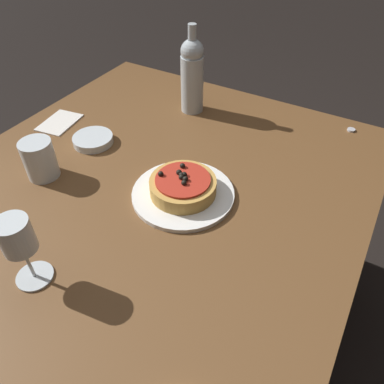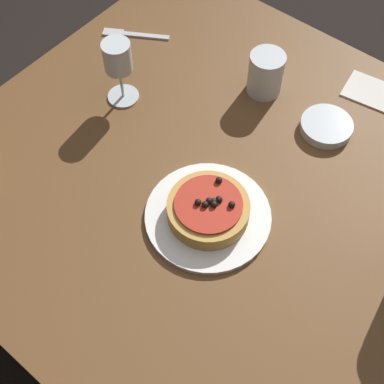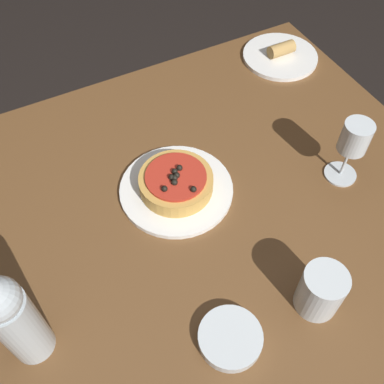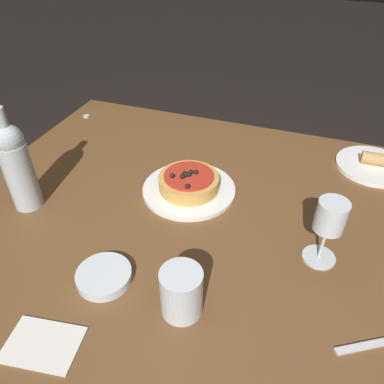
{
  "view_description": "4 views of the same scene",
  "coord_description": "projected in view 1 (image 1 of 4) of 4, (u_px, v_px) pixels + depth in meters",
  "views": [
    {
      "loc": [
        0.58,
        0.47,
        1.37
      ],
      "look_at": [
        0.03,
        0.15,
        0.79
      ],
      "focal_mm": 35.0,
      "sensor_mm": 36.0,
      "label": 1
    },
    {
      "loc": [
        -0.34,
        0.55,
        1.68
      ],
      "look_at": [
        0.01,
        0.11,
        0.81
      ],
      "focal_mm": 50.0,
      "sensor_mm": 36.0,
      "label": 2
    },
    {
      "loc": [
        -0.27,
        -0.47,
        1.55
      ],
      "look_at": [
        0.0,
        0.06,
        0.75
      ],
      "focal_mm": 42.0,
      "sensor_mm": 36.0,
      "label": 3
    },
    {
      "loc": [
        0.27,
        -0.69,
        1.37
      ],
      "look_at": [
        0.01,
        0.06,
        0.75
      ],
      "focal_mm": 35.0,
      "sensor_mm": 36.0,
      "label": 4
    }
  ],
  "objects": [
    {
      "name": "dining_table",
      "position": [
        151.0,
        208.0,
        1.04
      ],
      "size": [
        1.22,
        1.08,
        0.72
      ],
      "color": "brown",
      "rests_on": "ground_plane"
    },
    {
      "name": "paper_napkin",
      "position": [
        59.0,
        122.0,
        1.21
      ],
      "size": [
        0.15,
        0.12,
        0.0
      ],
      "color": "silver",
      "rests_on": "dining_table"
    },
    {
      "name": "water_cup",
      "position": [
        40.0,
        159.0,
        0.98
      ],
      "size": [
        0.08,
        0.08,
        0.11
      ],
      "color": "silver",
      "rests_on": "dining_table"
    },
    {
      "name": "ground_plane",
      "position": [
        163.0,
        324.0,
        1.47
      ],
      "size": [
        14.0,
        14.0,
        0.0
      ],
      "primitive_type": "plane",
      "color": "black"
    },
    {
      "name": "pizza",
      "position": [
        183.0,
        185.0,
        0.94
      ],
      "size": [
        0.17,
        0.17,
        0.06
      ],
      "color": "gold",
      "rests_on": "dinner_plate"
    },
    {
      "name": "bottle_cap",
      "position": [
        351.0,
        130.0,
        1.18
      ],
      "size": [
        0.02,
        0.02,
        0.01
      ],
      "color": "#B7B7BC",
      "rests_on": "dining_table"
    },
    {
      "name": "wine_bottle",
      "position": [
        192.0,
        74.0,
        1.19
      ],
      "size": [
        0.07,
        0.07,
        0.28
      ],
      "color": "#B2BCC1",
      "rests_on": "dining_table"
    },
    {
      "name": "dinner_plate",
      "position": [
        183.0,
        194.0,
        0.95
      ],
      "size": [
        0.26,
        0.26,
        0.01
      ],
      "color": "white",
      "rests_on": "dining_table"
    },
    {
      "name": "wine_glass",
      "position": [
        18.0,
        240.0,
        0.69
      ],
      "size": [
        0.08,
        0.08,
        0.16
      ],
      "color": "silver",
      "rests_on": "dining_table"
    },
    {
      "name": "side_bowl",
      "position": [
        93.0,
        140.0,
        1.12
      ],
      "size": [
        0.12,
        0.12,
        0.02
      ],
      "color": "silver",
      "rests_on": "dining_table"
    }
  ]
}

